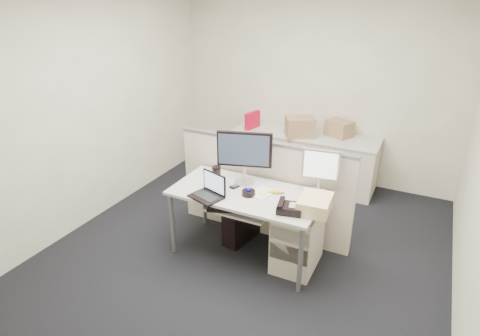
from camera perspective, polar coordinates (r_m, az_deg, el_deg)
The scene contains 27 objects.
floor at distance 4.41m, azimuth 0.83°, elevation -11.93°, with size 4.00×4.50×0.01m, color black.
wall_back at distance 5.82m, azimuth 10.69°, elevation 11.40°, with size 4.00×0.02×2.70m, color beige.
wall_front at distance 2.19m, azimuth -25.93°, elevation -13.17°, with size 4.00×0.02×2.70m, color beige.
wall_left at distance 4.93m, azimuth -20.75°, elevation 8.00°, with size 0.02×4.50×2.70m, color beige.
desk at distance 4.05m, azimuth 0.88°, elevation -4.26°, with size 1.50×0.75×0.73m.
keyboard_tray at distance 3.93m, azimuth -0.26°, elevation -5.94°, with size 0.62×0.32×0.02m, color beige.
drawer_pedestal at distance 4.10m, azimuth 8.22°, elevation -9.71°, with size 0.40×0.55×0.65m, color #ACA992.
cubicle_partition at distance 4.47m, azimuth 3.33°, elevation -3.11°, with size 2.00×0.06×1.10m, color beige.
back_counter at distance 5.82m, azimuth 9.06°, elevation 1.27°, with size 2.00×0.60×0.72m, color #ACA992.
monitor_main at distance 4.09m, azimuth 0.64°, elevation 1.42°, with size 0.56×0.22×0.56m, color black.
monitor_small at distance 4.00m, azimuth 11.34°, elevation -0.53°, with size 0.37×0.18×0.45m, color #B7B7BC.
laptop at distance 3.88m, azimuth -4.90°, elevation -2.72°, with size 0.31×0.23×0.23m, color black.
trackball at distance 3.95m, azimuth 1.23°, elevation -3.56°, with size 0.13×0.13×0.05m, color black.
desk_phone at distance 3.69m, azimuth 7.08°, elevation -5.74°, with size 0.22×0.18×0.07m, color black.
paper_stack at distance 4.01m, azimuth 3.13°, elevation -3.51°, with size 0.20×0.25×0.01m, color silver.
sticky_pad at distance 3.95m, azimuth 3.25°, elevation -3.88°, with size 0.09×0.09×0.01m, color #D9CD46.
travel_mug at distance 4.14m, azimuth -3.36°, elevation -1.17°, with size 0.09×0.09×0.19m, color black.
banana at distance 4.00m, azimuth 5.14°, elevation -3.39°, with size 0.18×0.04×0.04m, color gold.
cellphone at distance 4.12m, azimuth -0.70°, elevation -2.62°, with size 0.06×0.11×0.02m, color black.
manila_folders at distance 3.73m, azimuth 10.62°, elevation -5.05°, with size 0.28×0.36×0.13m, color #F7CF8E.
keyboard at distance 3.91m, azimuth -1.18°, elevation -5.74°, with size 0.46×0.17×0.03m, color black.
pc_tower_desk at distance 4.49m, azimuth 0.21°, elevation -7.78°, with size 0.19×0.47×0.44m, color black.
pc_tower_spare_dark at distance 6.29m, azimuth -2.58°, elevation 1.77°, with size 0.17×0.43×0.41m, color black.
pc_tower_spare_silver at distance 6.61m, azimuth -4.90°, elevation 2.83°, with size 0.17×0.43×0.40m, color #B7B7BC.
cardboard_box_left at distance 5.55m, azimuth 8.52°, elevation 5.71°, with size 0.38×0.28×0.28m, color #895D45.
cardboard_box_right at distance 5.66m, azimuth 13.94°, elevation 5.38°, with size 0.33×0.25×0.24m, color #895D45.
red_binder at distance 5.82m, azimuth 1.77°, elevation 6.71°, with size 0.07×0.28×0.26m, color #AF0825.
Camera 1 is at (1.52, -3.22, 2.59)m, focal length 30.00 mm.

